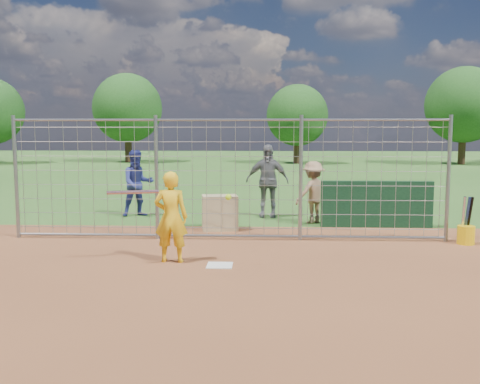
{
  "coord_description": "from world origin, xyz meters",
  "views": [
    {
      "loc": [
        0.74,
        -9.02,
        2.29
      ],
      "look_at": [
        0.3,
        0.8,
        1.15
      ],
      "focal_mm": 40.0,
      "sensor_mm": 36.0,
      "label": 1
    }
  ],
  "objects_px": {
    "bystander_c": "(313,192)",
    "bystander_b": "(267,181)",
    "equipment_bin": "(220,213)",
    "bucket_with_bats": "(466,232)",
    "batter": "(171,217)",
    "bystander_a": "(138,183)"
  },
  "relations": [
    {
      "from": "batter",
      "to": "bystander_b",
      "type": "xyz_separation_m",
      "value": [
        1.69,
        4.98,
        0.16
      ]
    },
    {
      "from": "bucket_with_bats",
      "to": "batter",
      "type": "bearing_deg",
      "value": -163.13
    },
    {
      "from": "batter",
      "to": "bystander_a",
      "type": "distance_m",
      "value": 5.23
    },
    {
      "from": "batter",
      "to": "bucket_with_bats",
      "type": "xyz_separation_m",
      "value": [
        5.68,
        1.72,
        -0.55
      ]
    },
    {
      "from": "bystander_b",
      "to": "equipment_bin",
      "type": "xyz_separation_m",
      "value": [
        -1.1,
        -1.91,
        -0.56
      ]
    },
    {
      "from": "equipment_bin",
      "to": "bucket_with_bats",
      "type": "distance_m",
      "value": 5.26
    },
    {
      "from": "batter",
      "to": "bystander_a",
      "type": "xyz_separation_m",
      "value": [
        -1.75,
        4.93,
        0.09
      ]
    },
    {
      "from": "bystander_b",
      "to": "equipment_bin",
      "type": "distance_m",
      "value": 2.27
    },
    {
      "from": "batter",
      "to": "bystander_a",
      "type": "height_order",
      "value": "bystander_a"
    },
    {
      "from": "bystander_c",
      "to": "bystander_b",
      "type": "bearing_deg",
      "value": -71.37
    },
    {
      "from": "batter",
      "to": "bystander_c",
      "type": "bearing_deg",
      "value": -123.55
    },
    {
      "from": "equipment_bin",
      "to": "batter",
      "type": "bearing_deg",
      "value": -110.27
    },
    {
      "from": "bystander_b",
      "to": "equipment_bin",
      "type": "height_order",
      "value": "bystander_b"
    },
    {
      "from": "bystander_b",
      "to": "bucket_with_bats",
      "type": "distance_m",
      "value": 5.2
    },
    {
      "from": "bystander_c",
      "to": "bystander_a",
      "type": "bearing_deg",
      "value": -43.82
    },
    {
      "from": "bystander_a",
      "to": "bystander_c",
      "type": "relative_size",
      "value": 1.16
    },
    {
      "from": "bystander_a",
      "to": "bystander_c",
      "type": "xyz_separation_m",
      "value": [
        4.57,
        -0.83,
        -0.12
      ]
    },
    {
      "from": "bystander_a",
      "to": "bystander_c",
      "type": "height_order",
      "value": "bystander_a"
    },
    {
      "from": "batter",
      "to": "bystander_c",
      "type": "xyz_separation_m",
      "value": [
        2.82,
        4.1,
        -0.03
      ]
    },
    {
      "from": "bystander_a",
      "to": "bucket_with_bats",
      "type": "relative_size",
      "value": 1.81
    },
    {
      "from": "bystander_b",
      "to": "bucket_with_bats",
      "type": "xyz_separation_m",
      "value": [
        3.99,
        -3.25,
        -0.71
      ]
    },
    {
      "from": "bystander_a",
      "to": "bystander_b",
      "type": "xyz_separation_m",
      "value": [
        3.44,
        0.05,
        0.08
      ]
    }
  ]
}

